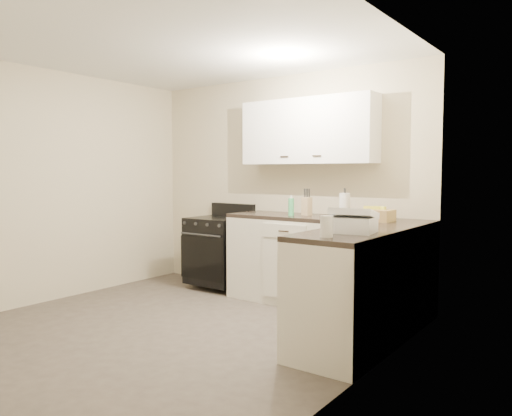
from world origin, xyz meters
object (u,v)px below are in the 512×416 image
Objects in this scene: paper_towel at (345,206)px; wicker_basket at (375,215)px; knife_block at (307,206)px; stove at (218,250)px; countertop_grill at (353,225)px.

paper_towel is 0.77× the size of wicker_basket.
paper_towel reaches higher than knife_block.
knife_block is 0.78× the size of paper_towel.
stove is 1.33m from knife_block.
knife_block is 0.85m from wicker_basket.
countertop_grill is at bearing -77.14° from wicker_basket.
wicker_basket is (2.03, -0.09, 0.53)m from stove.
paper_towel is 1.20m from countertop_grill.
knife_block is at bearing 173.01° from paper_towel.
countertop_grill is at bearing -34.72° from knife_block.
paper_towel is (1.67, 0.01, 0.61)m from stove.
stove is 2.40× the size of wicker_basket.
stove is 3.14× the size of paper_towel.
knife_block is 1.53m from countertop_grill.
knife_block is 0.59× the size of wicker_basket.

